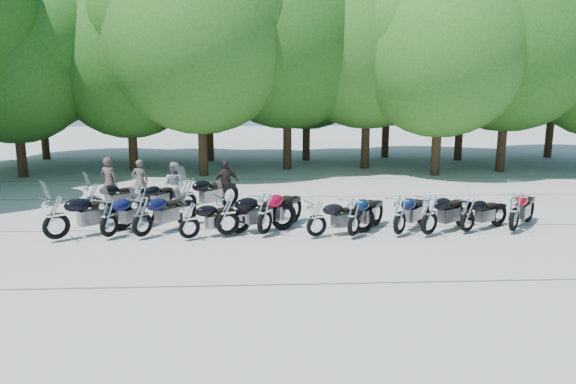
{
  "coord_description": "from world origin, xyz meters",
  "views": [
    {
      "loc": [
        -0.73,
        -13.24,
        4.05
      ],
      "look_at": [
        0.0,
        1.5,
        1.1
      ],
      "focal_mm": 32.0,
      "sensor_mm": 36.0,
      "label": 1
    }
  ],
  "objects_px": {
    "motorcycle_9": "(430,214)",
    "motorcycle_11": "(515,211)",
    "motorcycle_14": "(187,195)",
    "motorcycle_4": "(228,213)",
    "motorcycle_8": "(400,214)",
    "motorcycle_13": "(142,199)",
    "motorcycle_0": "(56,216)",
    "motorcycle_1": "(109,216)",
    "rider_1": "(174,185)",
    "rider_0": "(109,182)",
    "motorcycle_7": "(354,216)",
    "motorcycle_12": "(93,198)",
    "motorcycle_2": "(142,215)",
    "rider_3": "(140,181)",
    "motorcycle_5": "(265,212)",
    "motorcycle_10": "(468,214)",
    "rider_2": "(226,183)",
    "motorcycle_6": "(317,218)",
    "motorcycle_3": "(189,220)"
  },
  "relations": [
    {
      "from": "motorcycle_3",
      "to": "motorcycle_5",
      "type": "bearing_deg",
      "value": -109.54
    },
    {
      "from": "motorcycle_7",
      "to": "motorcycle_8",
      "type": "relative_size",
      "value": 1.0
    },
    {
      "from": "motorcycle_5",
      "to": "motorcycle_7",
      "type": "height_order",
      "value": "motorcycle_5"
    },
    {
      "from": "motorcycle_8",
      "to": "motorcycle_7",
      "type": "bearing_deg",
      "value": 44.12
    },
    {
      "from": "motorcycle_8",
      "to": "rider_1",
      "type": "height_order",
      "value": "rider_1"
    },
    {
      "from": "motorcycle_1",
      "to": "motorcycle_12",
      "type": "bearing_deg",
      "value": -38.5
    },
    {
      "from": "motorcycle_5",
      "to": "motorcycle_12",
      "type": "bearing_deg",
      "value": 6.18
    },
    {
      "from": "motorcycle_12",
      "to": "rider_0",
      "type": "xyz_separation_m",
      "value": [
        0.08,
        1.52,
        0.26
      ]
    },
    {
      "from": "motorcycle_9",
      "to": "motorcycle_11",
      "type": "distance_m",
      "value": 2.55
    },
    {
      "from": "motorcycle_0",
      "to": "motorcycle_1",
      "type": "relative_size",
      "value": 1.09
    },
    {
      "from": "motorcycle_8",
      "to": "motorcycle_13",
      "type": "bearing_deg",
      "value": 20.95
    },
    {
      "from": "motorcycle_4",
      "to": "motorcycle_5",
      "type": "bearing_deg",
      "value": -112.78
    },
    {
      "from": "motorcycle_2",
      "to": "motorcycle_8",
      "type": "xyz_separation_m",
      "value": [
        7.14,
        -0.13,
        -0.02
      ]
    },
    {
      "from": "motorcycle_7",
      "to": "motorcycle_12",
      "type": "height_order",
      "value": "motorcycle_7"
    },
    {
      "from": "motorcycle_1",
      "to": "motorcycle_7",
      "type": "height_order",
      "value": "motorcycle_1"
    },
    {
      "from": "motorcycle_4",
      "to": "rider_1",
      "type": "xyz_separation_m",
      "value": [
        -2.1,
        3.82,
        0.12
      ]
    },
    {
      "from": "rider_0",
      "to": "rider_1",
      "type": "distance_m",
      "value": 2.32
    },
    {
      "from": "motorcycle_11",
      "to": "rider_2",
      "type": "xyz_separation_m",
      "value": [
        -8.47,
        4.23,
        0.13
      ]
    },
    {
      "from": "motorcycle_10",
      "to": "rider_2",
      "type": "xyz_separation_m",
      "value": [
        -7.12,
        4.21,
        0.21
      ]
    },
    {
      "from": "motorcycle_0",
      "to": "motorcycle_13",
      "type": "xyz_separation_m",
      "value": [
        1.7,
        2.64,
        -0.11
      ]
    },
    {
      "from": "motorcycle_1",
      "to": "motorcycle_6",
      "type": "bearing_deg",
      "value": -156.38
    },
    {
      "from": "motorcycle_4",
      "to": "rider_2",
      "type": "distance_m",
      "value": 4.25
    },
    {
      "from": "motorcycle_3",
      "to": "motorcycle_13",
      "type": "height_order",
      "value": "motorcycle_13"
    },
    {
      "from": "rider_1",
      "to": "rider_2",
      "type": "distance_m",
      "value": 1.82
    },
    {
      "from": "motorcycle_1",
      "to": "motorcycle_11",
      "type": "distance_m",
      "value": 11.39
    },
    {
      "from": "motorcycle_8",
      "to": "motorcycle_11",
      "type": "xyz_separation_m",
      "value": [
        3.35,
        0.17,
        0.02
      ]
    },
    {
      "from": "motorcycle_5",
      "to": "rider_3",
      "type": "xyz_separation_m",
      "value": [
        -4.5,
        4.68,
        0.1
      ]
    },
    {
      "from": "motorcycle_8",
      "to": "motorcycle_14",
      "type": "distance_m",
      "value": 6.86
    },
    {
      "from": "motorcycle_10",
      "to": "motorcycle_13",
      "type": "distance_m",
      "value": 10.0
    },
    {
      "from": "motorcycle_14",
      "to": "motorcycle_4",
      "type": "bearing_deg",
      "value": 165.47
    },
    {
      "from": "motorcycle_10",
      "to": "rider_3",
      "type": "relative_size",
      "value": 1.31
    },
    {
      "from": "motorcycle_9",
      "to": "motorcycle_11",
      "type": "xyz_separation_m",
      "value": [
        2.54,
        0.24,
        -0.0
      ]
    },
    {
      "from": "motorcycle_8",
      "to": "rider_0",
      "type": "xyz_separation_m",
      "value": [
        -9.19,
        4.27,
        0.24
      ]
    },
    {
      "from": "motorcycle_7",
      "to": "rider_0",
      "type": "relative_size",
      "value": 1.29
    },
    {
      "from": "motorcycle_6",
      "to": "rider_2",
      "type": "height_order",
      "value": "rider_2"
    },
    {
      "from": "motorcycle_6",
      "to": "motorcycle_12",
      "type": "relative_size",
      "value": 0.96
    },
    {
      "from": "motorcycle_14",
      "to": "motorcycle_13",
      "type": "bearing_deg",
      "value": 52.34
    },
    {
      "from": "motorcycle_1",
      "to": "rider_0",
      "type": "xyz_separation_m",
      "value": [
        -1.15,
        4.11,
        0.23
      ]
    },
    {
      "from": "motorcycle_14",
      "to": "motorcycle_8",
      "type": "bearing_deg",
      "value": -157.99
    },
    {
      "from": "motorcycle_2",
      "to": "motorcycle_8",
      "type": "bearing_deg",
      "value": -144.33
    },
    {
      "from": "motorcycle_11",
      "to": "rider_1",
      "type": "xyz_separation_m",
      "value": [
        -10.24,
        3.82,
        0.14
      ]
    },
    {
      "from": "motorcycle_4",
      "to": "motorcycle_13",
      "type": "bearing_deg",
      "value": 25.29
    },
    {
      "from": "motorcycle_0",
      "to": "rider_3",
      "type": "xyz_separation_m",
      "value": [
        1.12,
        4.9,
        0.08
      ]
    },
    {
      "from": "rider_1",
      "to": "motorcycle_9",
      "type": "bearing_deg",
      "value": 172.51
    },
    {
      "from": "motorcycle_9",
      "to": "motorcycle_10",
      "type": "bearing_deg",
      "value": -113.49
    },
    {
      "from": "motorcycle_3",
      "to": "rider_1",
      "type": "distance_m",
      "value": 4.23
    },
    {
      "from": "motorcycle_1",
      "to": "motorcycle_7",
      "type": "distance_m",
      "value": 6.73
    },
    {
      "from": "motorcycle_5",
      "to": "motorcycle_11",
      "type": "relative_size",
      "value": 1.05
    },
    {
      "from": "motorcycle_6",
      "to": "rider_2",
      "type": "bearing_deg",
      "value": 10.59
    },
    {
      "from": "motorcycle_1",
      "to": "motorcycle_0",
      "type": "bearing_deg",
      "value": 33.97
    }
  ]
}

